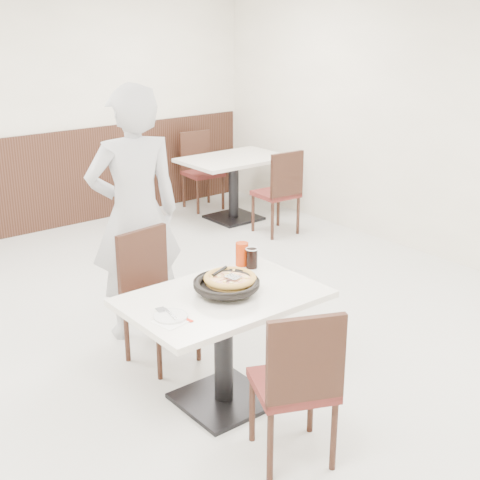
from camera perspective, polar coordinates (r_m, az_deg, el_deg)
floor at (r=5.02m, az=-2.73°, el=-9.50°), size 7.00×7.00×0.00m
wall_back at (r=7.59m, az=-18.91°, el=10.60°), size 6.00×0.04×2.80m
wall_right at (r=6.68m, az=18.66°, el=9.58°), size 0.04×7.00×2.80m
wainscot_back at (r=7.73m, az=-18.19°, el=4.37°), size 5.90×0.03×1.10m
main_table at (r=4.25m, az=-1.41°, el=-9.34°), size 1.22×0.84×0.75m
chair_near at (r=3.75m, az=4.53°, el=-11.92°), size 0.56×0.56×0.95m
chair_far at (r=4.72m, az=-6.75°, el=-5.11°), size 0.47×0.47×0.95m
trivet at (r=4.16m, az=-1.64°, el=-4.04°), size 0.12×0.12×0.04m
pizza_pan at (r=4.09m, az=-1.16°, el=-4.09°), size 0.38×0.38×0.01m
pizza at (r=4.14m, az=-0.85°, el=-3.51°), size 0.31×0.31×0.02m
pizza_server at (r=4.11m, az=-0.61°, el=-3.15°), size 0.09×0.11×0.00m
napkin at (r=3.78m, az=-5.91°, el=-6.91°), size 0.19×0.19×0.00m
side_plate at (r=3.82m, az=-5.93°, el=-6.50°), size 0.20×0.20×0.01m
fork at (r=3.83m, az=-5.95°, el=-6.27°), size 0.05×0.17×0.00m
cola_glass at (r=4.48m, az=1.01°, el=-1.60°), size 0.08×0.08×0.13m
red_cup at (r=4.52m, az=0.17°, el=-1.20°), size 0.09×0.09×0.16m
diner_person at (r=4.99m, az=-8.97°, el=2.15°), size 0.79×0.62×1.92m
bg_table_right at (r=7.94m, az=-0.55°, el=4.41°), size 1.27×0.90×0.75m
bg_chair_right_near at (r=7.43m, az=3.07°, el=4.13°), size 0.45×0.45×0.95m
bg_chair_right_far at (r=8.37m, az=-3.18°, el=5.86°), size 0.46×0.46×0.95m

